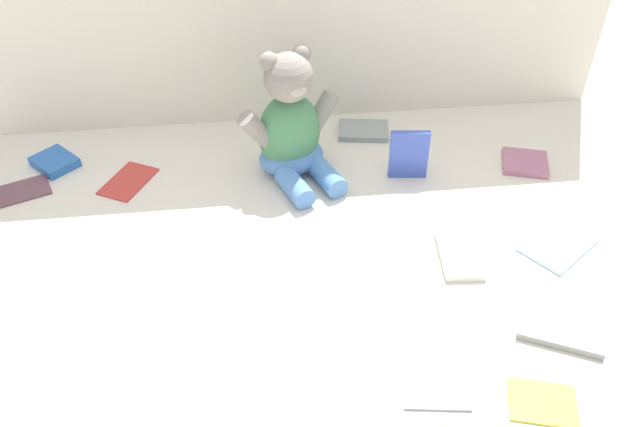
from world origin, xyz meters
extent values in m
plane|color=silver|center=(0.00, 0.00, 0.00)|extent=(3.20, 3.20, 0.00)
ellipsoid|color=#4C8C59|center=(-0.05, 0.19, 0.09)|extent=(0.17, 0.15, 0.18)
ellipsoid|color=#598CD1|center=(-0.05, 0.18, 0.03)|extent=(0.18, 0.16, 0.06)
sphere|color=gray|center=(-0.05, 0.18, 0.22)|extent=(0.13, 0.13, 0.10)
ellipsoid|color=#AEA599|center=(-0.03, 0.15, 0.22)|extent=(0.05, 0.04, 0.03)
sphere|color=gray|center=(-0.08, 0.18, 0.26)|extent=(0.05, 0.05, 0.04)
sphere|color=gray|center=(-0.02, 0.20, 0.26)|extent=(0.05, 0.05, 0.04)
cylinder|color=gray|center=(-0.12, 0.15, 0.12)|extent=(0.09, 0.07, 0.10)
cylinder|color=gray|center=(0.02, 0.21, 0.12)|extent=(0.09, 0.07, 0.10)
cylinder|color=#598CD1|center=(-0.05, 0.08, 0.02)|extent=(0.08, 0.11, 0.05)
cylinder|color=#598CD1|center=(0.02, 0.11, 0.02)|extent=(0.08, 0.11, 0.05)
cube|color=#7CB6D1|center=(0.44, -0.13, 0.00)|extent=(0.17, 0.16, 0.01)
cube|color=#3C53B9|center=(0.20, 0.12, 0.06)|extent=(0.08, 0.02, 0.11)
cube|color=brown|center=(-0.63, 0.16, 0.00)|extent=(0.15, 0.12, 0.01)
cube|color=#2A62B5|center=(-0.57, 0.25, 0.01)|extent=(0.12, 0.12, 0.02)
cube|color=gray|center=(0.14, 0.30, 0.01)|extent=(0.13, 0.10, 0.01)
cube|color=#8AB6C9|center=(0.13, -0.42, 0.00)|extent=(0.11, 0.09, 0.01)
cube|color=yellow|center=(0.28, -0.46, 0.00)|extent=(0.12, 0.10, 0.01)
cube|color=#C33832|center=(-0.40, 0.17, 0.00)|extent=(0.13, 0.15, 0.01)
cube|color=white|center=(0.25, -0.14, 0.01)|extent=(0.08, 0.14, 0.02)
cube|color=#949A92|center=(0.36, -0.33, 0.01)|extent=(0.16, 0.13, 0.01)
cube|color=#AC657F|center=(0.47, 0.13, 0.01)|extent=(0.12, 0.12, 0.01)
camera|label=1|loc=(-0.11, -0.97, 0.84)|focal=35.94mm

